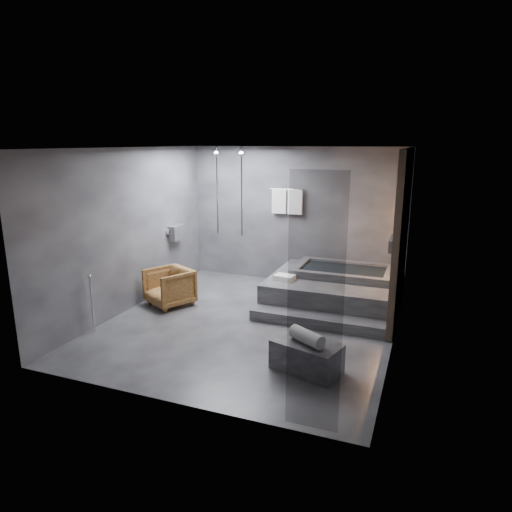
% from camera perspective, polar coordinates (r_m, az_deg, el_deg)
% --- Properties ---
extents(room, '(5.00, 5.04, 2.82)m').
position_cam_1_polar(room, '(7.17, 2.90, 4.79)').
color(room, '#2A2A2C').
rests_on(room, ground).
extents(tub_deck, '(2.20, 2.00, 0.50)m').
position_cam_1_polar(tub_deck, '(8.51, 9.54, -4.18)').
color(tub_deck, '#2F2F31').
rests_on(tub_deck, ground).
extents(tub_step, '(2.20, 0.36, 0.18)m').
position_cam_1_polar(tub_step, '(7.48, 7.62, -8.02)').
color(tub_step, '#2F2F31').
rests_on(tub_step, ground).
extents(concrete_bench, '(0.96, 0.70, 0.39)m').
position_cam_1_polar(concrete_bench, '(6.06, 6.33, -12.38)').
color(concrete_bench, '#2E2E30').
rests_on(concrete_bench, ground).
extents(driftwood_chair, '(0.98, 0.99, 0.67)m').
position_cam_1_polar(driftwood_chair, '(8.40, -10.78, -3.83)').
color(driftwood_chair, '#4F2F13').
rests_on(driftwood_chair, ground).
extents(rolled_towel, '(0.52, 0.41, 0.18)m').
position_cam_1_polar(rolled_towel, '(5.92, 6.37, -10.00)').
color(rolled_towel, silver).
rests_on(rolled_towel, concrete_bench).
extents(deck_towel, '(0.37, 0.30, 0.09)m').
position_cam_1_polar(deck_towel, '(8.13, 3.58, -2.69)').
color(deck_towel, white).
rests_on(deck_towel, tub_deck).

